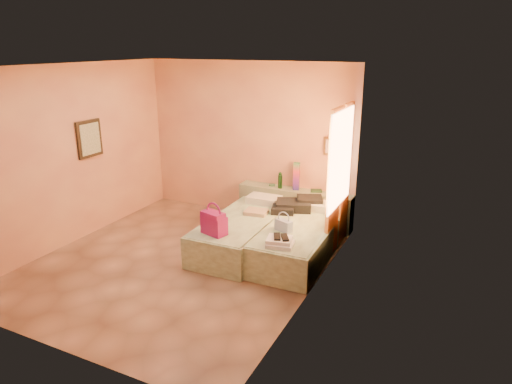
% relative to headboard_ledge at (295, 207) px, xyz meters
% --- Properties ---
extents(ground, '(4.50, 4.50, 0.00)m').
position_rel_headboard_ledge_xyz_m(ground, '(-0.98, -2.10, -0.33)').
color(ground, tan).
rests_on(ground, ground).
extents(room_walls, '(4.02, 4.51, 2.81)m').
position_rel_headboard_ledge_xyz_m(room_walls, '(-0.77, -1.53, 1.46)').
color(room_walls, '#EFB67F').
rests_on(room_walls, ground).
extents(headboard_ledge, '(2.05, 0.30, 0.65)m').
position_rel_headboard_ledge_xyz_m(headboard_ledge, '(0.00, 0.00, 0.00)').
color(headboard_ledge, gray).
rests_on(headboard_ledge, ground).
extents(bed_left, '(0.94, 2.02, 0.50)m').
position_rel_headboard_ledge_xyz_m(bed_left, '(-0.38, -1.28, -0.08)').
color(bed_left, '#C5E7BA').
rests_on(bed_left, ground).
extents(bed_right, '(0.94, 2.02, 0.50)m').
position_rel_headboard_ledge_xyz_m(bed_right, '(0.52, -1.19, -0.08)').
color(bed_right, '#C5E7BA').
rests_on(bed_right, ground).
extents(water_bottle, '(0.08, 0.08, 0.27)m').
position_rel_headboard_ledge_xyz_m(water_bottle, '(-0.27, -0.04, 0.46)').
color(water_bottle, '#133419').
rests_on(water_bottle, headboard_ledge).
extents(rainbow_box, '(0.13, 0.13, 0.48)m').
position_rel_headboard_ledge_xyz_m(rainbow_box, '(0.01, 0.01, 0.56)').
color(rainbow_box, '#9F1364').
rests_on(rainbow_box, headboard_ledge).
extents(small_dish, '(0.11, 0.11, 0.03)m').
position_rel_headboard_ledge_xyz_m(small_dish, '(-0.45, 0.03, 0.34)').
color(small_dish, '#49855E').
rests_on(small_dish, headboard_ledge).
extents(green_book, '(0.23, 0.20, 0.03)m').
position_rel_headboard_ledge_xyz_m(green_book, '(0.37, 0.05, 0.34)').
color(green_book, '#224129').
rests_on(green_book, headboard_ledge).
extents(flower_vase, '(0.25, 0.25, 0.25)m').
position_rel_headboard_ledge_xyz_m(flower_vase, '(0.77, -0.04, 0.45)').
color(flower_vase, silver).
rests_on(flower_vase, headboard_ledge).
extents(magenta_handbag, '(0.40, 0.29, 0.34)m').
position_rel_headboard_ledge_xyz_m(magenta_handbag, '(-0.46, -1.98, 0.34)').
color(magenta_handbag, '#9F1364').
rests_on(magenta_handbag, bed_left).
extents(khaki_garment, '(0.38, 0.32, 0.06)m').
position_rel_headboard_ledge_xyz_m(khaki_garment, '(-0.27, -1.01, 0.20)').
color(khaki_garment, tan).
rests_on(khaki_garment, bed_left).
extents(clothes_pile, '(0.76, 0.76, 0.18)m').
position_rel_headboard_ledge_xyz_m(clothes_pile, '(0.24, -0.56, 0.27)').
color(clothes_pile, black).
rests_on(clothes_pile, bed_right).
extents(blue_handbag, '(0.28, 0.20, 0.17)m').
position_rel_headboard_ledge_xyz_m(blue_handbag, '(0.39, -1.46, 0.26)').
color(blue_handbag, '#3C5A91').
rests_on(blue_handbag, bed_right).
extents(towel_stack, '(0.40, 0.36, 0.10)m').
position_rel_headboard_ledge_xyz_m(towel_stack, '(0.54, -1.94, 0.23)').
color(towel_stack, white).
rests_on(towel_stack, bed_right).
extents(sandal_pair, '(0.25, 0.28, 0.02)m').
position_rel_headboard_ledge_xyz_m(sandal_pair, '(0.53, -1.92, 0.29)').
color(sandal_pair, black).
rests_on(sandal_pair, towel_stack).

